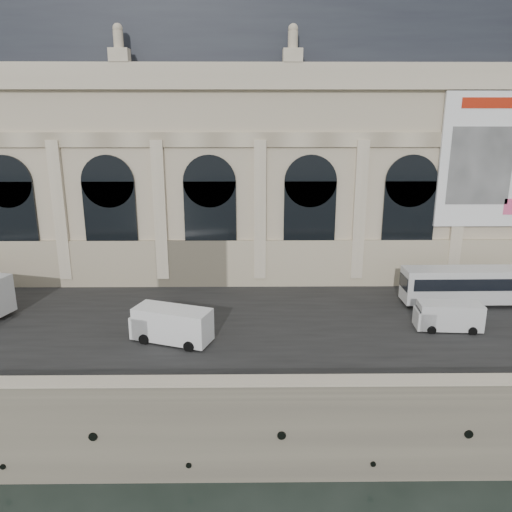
% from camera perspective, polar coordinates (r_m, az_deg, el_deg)
% --- Properties ---
extents(ground, '(260.00, 260.00, 0.00)m').
position_cam_1_polar(ground, '(36.01, -0.65, -24.47)').
color(ground, black).
rests_on(ground, ground).
extents(quay, '(160.00, 70.00, 6.00)m').
position_cam_1_polar(quay, '(65.69, -0.65, -2.19)').
color(quay, gray).
rests_on(quay, ground).
extents(street, '(160.00, 24.00, 0.06)m').
position_cam_1_polar(street, '(44.92, -0.67, -6.78)').
color(street, '#2D2D2D').
rests_on(street, quay).
extents(parapet, '(160.00, 1.40, 1.21)m').
position_cam_1_polar(parapet, '(32.65, -0.68, -14.88)').
color(parapet, gray).
rests_on(parapet, quay).
extents(museum, '(69.00, 18.70, 29.10)m').
position_cam_1_polar(museum, '(58.76, -6.68, 12.22)').
color(museum, beige).
rests_on(museum, quay).
extents(bus_right, '(12.33, 2.97, 3.62)m').
position_cam_1_polar(bus_right, '(50.64, 23.13, -3.05)').
color(bus_right, silver).
rests_on(bus_right, quay).
extents(van_b, '(6.70, 4.31, 2.80)m').
position_cam_1_polar(van_b, '(40.16, -9.99, -7.70)').
color(van_b, white).
rests_on(van_b, quay).
extents(van_c, '(5.45, 2.53, 2.37)m').
position_cam_1_polar(van_c, '(44.53, 20.82, -6.44)').
color(van_c, silver).
rests_on(van_c, quay).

